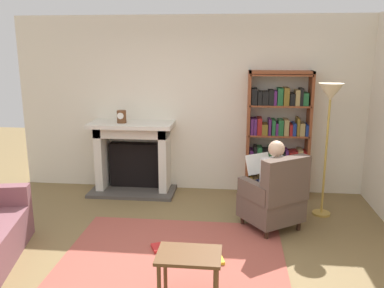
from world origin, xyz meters
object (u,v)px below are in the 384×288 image
Objects in this scene: fireplace at (133,155)px; seated_reader at (269,180)px; mantel_clock at (122,117)px; floor_lamp at (330,104)px; side_table at (189,262)px; armchair_reading at (275,197)px; bookshelf at (278,136)px.

seated_reader reaches higher than fireplace.
mantel_clock is at bearing -144.48° from fireplace.
floor_lamp reaches higher than seated_reader.
fireplace is 0.64m from mantel_clock.
side_table is 2.91m from floor_lamp.
armchair_reading is 0.85× the size of seated_reader.
side_table is at bearing 29.31° from seated_reader.
seated_reader is at bearing -99.80° from bookshelf.
bookshelf reaches higher than fireplace.
floor_lamp is at bearing -177.49° from armchair_reading.
seated_reader is 2.04× the size of side_table.
mantel_clock is 2.45m from seated_reader.
seated_reader is at bearing -28.84° from fireplace.
fireplace is 2.24m from bookshelf.
floor_lamp is at bearing 174.85° from seated_reader.
fireplace is 3.09m from side_table.
seated_reader is (-0.07, 0.10, 0.20)m from armchair_reading.
floor_lamp is at bearing 54.24° from side_table.
fireplace is 0.69× the size of bookshelf.
seated_reader is at bearing -149.55° from floor_lamp.
bookshelf is 3.10m from side_table.
fireplace is 1.15× the size of seated_reader.
floor_lamp reaches higher than side_table.
side_table is (-0.81, -1.74, -0.21)m from seated_reader.
fireplace is at bearing -64.44° from seated_reader.
floor_lamp is at bearing -51.29° from bookshelf.
mantel_clock is 2.37m from bookshelf.
fireplace is 2.30m from seated_reader.
mantel_clock is 2.60m from armchair_reading.
floor_lamp reaches higher than fireplace.
floor_lamp is (0.56, -0.70, 0.59)m from bookshelf.
side_table is (1.20, -2.85, -0.17)m from fireplace.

